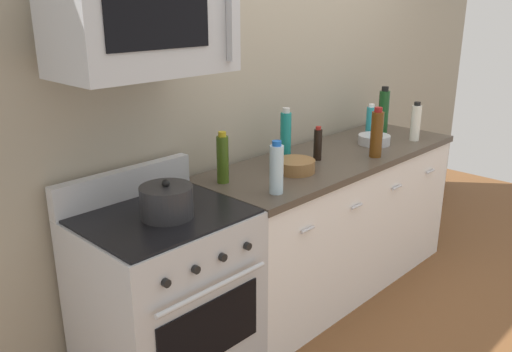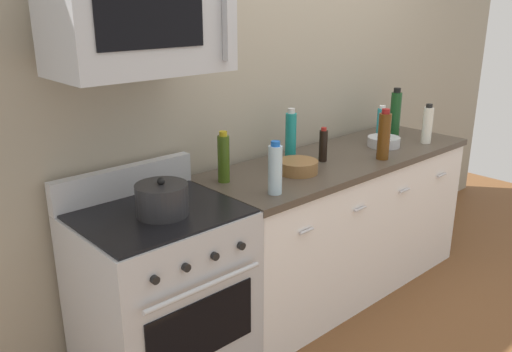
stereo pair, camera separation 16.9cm
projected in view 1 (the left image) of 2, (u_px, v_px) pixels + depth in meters
The scene contains 16 objects.
ground_plane at pixel (329, 283), 3.64m from camera, with size 6.05×6.05×0.00m, color brown.
back_wall at pixel (288, 80), 3.48m from camera, with size 5.04×0.10×2.70m, color #9E937F.
counter_unit at pixel (333, 222), 3.50m from camera, with size 1.95×0.66×0.92m.
range_oven at pixel (166, 300), 2.58m from camera, with size 0.76×0.69×1.07m.
microwave at pixel (143, 26), 2.20m from camera, with size 0.74×0.44×0.40m.
bottle_sparkling_teal at pixel (286, 136), 3.18m from camera, with size 0.07×0.07×0.32m.
bottle_water_clear at pixel (276, 169), 2.65m from camera, with size 0.07×0.07×0.27m.
bottle_olive_oil at pixel (223, 159), 2.81m from camera, with size 0.06×0.06×0.28m.
bottle_wine_amber at pixel (377, 134), 3.26m from camera, with size 0.07×0.07×0.31m.
bottle_dish_soap at pixel (370, 122), 3.71m from camera, with size 0.06×0.06×0.24m.
bottle_vinegar_white at pixel (416, 122), 3.65m from camera, with size 0.07×0.07×0.27m.
bottle_wine_green at pixel (383, 112), 3.79m from camera, with size 0.07×0.07×0.35m.
bottle_soy_sauce_dark at pixel (318, 144), 3.21m from camera, with size 0.05×0.05×0.21m.
bowl_wooden_salad at pixel (295, 165), 3.01m from camera, with size 0.23×0.23×0.07m.
bowl_steel_prep at pixel (374, 139), 3.58m from camera, with size 0.21×0.21×0.06m.
stockpot at pixel (167, 202), 2.37m from camera, with size 0.24×0.24×0.18m.
Camera 1 is at (-2.67, -1.87, 1.86)m, focal length 37.27 mm.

